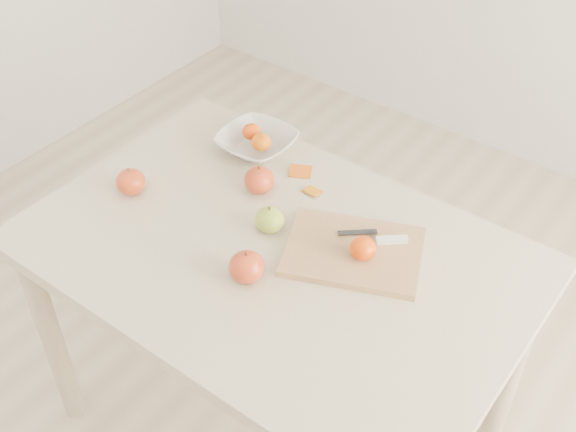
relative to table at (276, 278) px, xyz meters
The scene contains 14 objects.
ground 0.65m from the table, ahead, with size 3.50×3.50×0.00m, color #C6B293.
table is the anchor object (origin of this frame).
cutting_board 0.21m from the table, 31.09° to the left, with size 0.32×0.23×0.02m, color #A87D54.
board_tangerine 0.25m from the table, 24.44° to the left, with size 0.06×0.06×0.05m, color #CC4207.
fruit_bowl 0.43m from the table, 135.14° to the left, with size 0.21×0.21×0.05m, color silver.
bowl_tangerine_near 0.46m from the table, 136.54° to the left, with size 0.05×0.05×0.05m, color #E44A08.
bowl_tangerine_far 0.40m from the table, 133.53° to the left, with size 0.06×0.06×0.05m, color #D06507.
orange_peel_a 0.32m from the table, 114.82° to the left, with size 0.06×0.04×0.00m, color #C7530E.
orange_peel_b 0.25m from the table, 103.23° to the left, with size 0.04×0.04×0.00m, color orange.
paring_knife 0.29m from the table, 38.96° to the left, with size 0.16×0.10×0.01m.
apple_green 0.15m from the table, 139.32° to the left, with size 0.07×0.07×0.07m, color #709D18.
apple_red_a 0.26m from the table, 138.31° to the left, with size 0.08×0.08×0.07m, color #97090E.
apple_red_d 0.46m from the table, behind, with size 0.08×0.08×0.07m, color #A40D09.
apple_red_e 0.18m from the table, 86.27° to the right, with size 0.08×0.08×0.07m, color #960608.
Camera 1 is at (0.77, -0.98, 1.95)m, focal length 45.00 mm.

